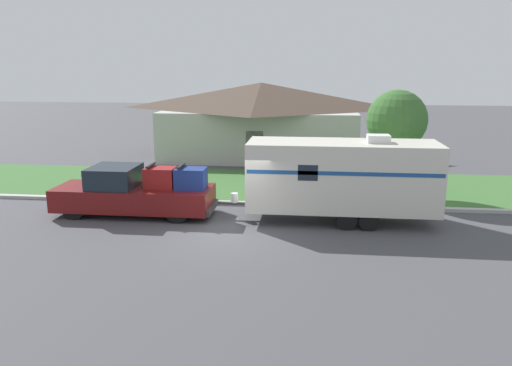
% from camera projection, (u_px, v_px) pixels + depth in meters
% --- Properties ---
extents(ground_plane, '(120.00, 120.00, 0.00)m').
position_uv_depth(ground_plane, '(233.00, 234.00, 17.42)').
color(ground_plane, '#47474C').
extents(curb_strip, '(80.00, 0.30, 0.14)m').
position_uv_depth(curb_strip, '(247.00, 204.00, 21.03)').
color(curb_strip, '#ADADA8').
rests_on(curb_strip, ground_plane).
extents(lawn_strip, '(80.00, 7.00, 0.03)m').
position_uv_depth(lawn_strip, '(256.00, 185.00, 24.58)').
color(lawn_strip, '#3D6B33').
rests_on(lawn_strip, ground_plane).
extents(house_across_street, '(12.87, 8.17, 4.69)m').
position_uv_depth(house_across_street, '(261.00, 118.00, 32.07)').
color(house_across_street, '#B2B2A8').
rests_on(house_across_street, ground_plane).
extents(pickup_truck, '(6.25, 2.10, 2.03)m').
position_uv_depth(pickup_truck, '(135.00, 193.00, 19.57)').
color(pickup_truck, black).
rests_on(pickup_truck, ground_plane).
extents(travel_trailer, '(8.21, 2.31, 3.31)m').
position_uv_depth(travel_trailer, '(342.00, 176.00, 18.50)').
color(travel_trailer, black).
rests_on(travel_trailer, ground_plane).
extents(mailbox, '(0.48, 0.20, 1.38)m').
position_uv_depth(mailbox, '(384.00, 181.00, 20.74)').
color(mailbox, brown).
rests_on(mailbox, ground_plane).
extents(tree_in_yard, '(2.66, 2.66, 4.73)m').
position_uv_depth(tree_in_yard, '(397.00, 120.00, 22.01)').
color(tree_in_yard, brown).
rests_on(tree_in_yard, ground_plane).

